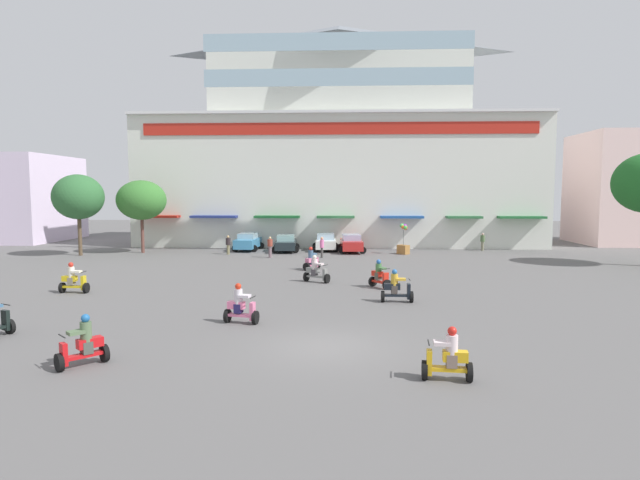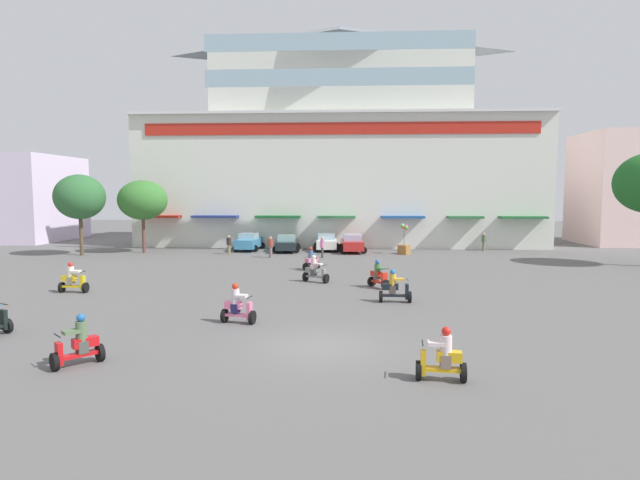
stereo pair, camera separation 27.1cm
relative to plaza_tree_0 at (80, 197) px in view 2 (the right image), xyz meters
The scene contains 23 objects.
ground_plane 23.71m from the plaza_tree_0, 28.19° to the right, with size 128.00×128.00×0.00m, color #5E5C5C.
colonial_building 24.37m from the plaza_tree_0, 31.06° to the left, with size 37.72×17.41×21.44m.
flank_building_left 17.65m from the plaza_tree_0, 134.36° to the left, with size 8.12×10.90×8.81m.
flank_building_right 50.18m from the plaza_tree_0, 14.01° to the left, with size 9.04×8.55×10.78m.
plaza_tree_0 is the anchor object (origin of this frame).
plaza_tree_2 4.75m from the plaza_tree_0, 25.47° to the left, with size 4.06×3.80×6.03m.
parked_car_0 13.99m from the plaza_tree_0, 18.57° to the left, with size 2.39×4.12×1.50m.
parked_car_1 16.96m from the plaza_tree_0, 12.45° to the left, with size 2.46×4.23×1.40m.
parked_car_2 20.34m from the plaza_tree_0, 12.74° to the left, with size 2.40×3.96×1.48m.
parked_car_3 22.28m from the plaza_tree_0, ahead, with size 2.45×4.22×1.50m.
scooter_rider_0 36.21m from the plaza_tree_0, 48.41° to the right, with size 1.36×0.65×1.48m.
scooter_rider_1 29.20m from the plaza_tree_0, 35.63° to the right, with size 1.46×0.54×1.54m.
scooter_rider_2 20.60m from the plaza_tree_0, 20.10° to the right, with size 1.14×1.38×1.52m.
scooter_rider_4 27.42m from the plaza_tree_0, 50.87° to the right, with size 1.37×0.76×1.56m.
scooter_rider_5 23.07m from the plaza_tree_0, 30.75° to the right, with size 1.56×1.15×1.53m.
scooter_rider_6 17.57m from the plaza_tree_0, 63.90° to the right, with size 1.39×0.54×1.56m.
scooter_rider_7 29.80m from the plaza_tree_0, 62.70° to the right, with size 1.35×1.38×1.53m.
scooter_rider_8 26.80m from the plaza_tree_0, 29.89° to the right, with size 1.19×1.37×1.51m.
pedestrian_0 19.73m from the plaza_tree_0, ahead, with size 0.42×0.42×1.62m.
pedestrian_1 15.83m from the plaza_tree_0, ahead, with size 0.46×0.46×1.63m.
pedestrian_2 12.32m from the plaza_tree_0, ahead, with size 0.51×0.51×1.55m.
pedestrian_3 33.60m from the plaza_tree_0, ahead, with size 0.53×0.53×1.54m.
balloon_vendor_cart 26.25m from the plaza_tree_0, ahead, with size 1.06×1.06×2.51m.
Camera 2 is at (0.89, -16.77, 5.04)m, focal length 29.48 mm.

